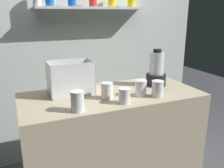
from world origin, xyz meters
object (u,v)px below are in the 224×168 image
Objects in this scene: carrot_display_bin at (72,84)px; blender_pitcher at (156,71)px; juice_cup_orange_left at (107,91)px; juice_cup_pomegranate_right at (141,89)px; juice_cup_beet_middle at (125,97)px; juice_cup_mango_far_right at (158,89)px; juice_cup_carrot_far_left at (77,102)px.

carrot_display_bin is 1.07× the size of blender_pitcher.
carrot_display_bin is 0.30m from juice_cup_orange_left.
juice_cup_pomegranate_right is at bearing -8.69° from juice_cup_orange_left.
carrot_display_bin is at bearing 129.27° from juice_cup_beet_middle.
juice_cup_beet_middle is 0.21m from juice_cup_pomegranate_right.
juice_cup_pomegranate_right is 0.99× the size of juice_cup_mango_far_right.
juice_cup_carrot_far_left is 1.10× the size of juice_cup_mango_far_right.
carrot_display_bin is 0.45m from juice_cup_beet_middle.
juice_cup_pomegranate_right reaches higher than juice_cup_orange_left.
juice_cup_orange_left is (0.21, -0.21, -0.03)m from carrot_display_bin.
juice_cup_carrot_far_left reaches higher than juice_cup_orange_left.
juice_cup_carrot_far_left is 0.63m from juice_cup_mango_far_right.
juice_cup_orange_left is 0.97× the size of juice_cup_mango_far_right.
juice_cup_pomegranate_right is (0.18, 0.10, 0.01)m from juice_cup_beet_middle.
juice_cup_carrot_far_left is at bearing -98.64° from carrot_display_bin.
blender_pitcher reaches higher than juice_cup_orange_left.
juice_cup_carrot_far_left is 0.34m from juice_cup_beet_middle.
carrot_display_bin is 0.36m from juice_cup_carrot_far_left.
juice_cup_pomegranate_right reaches higher than juice_cup_beet_middle.
juice_cup_mango_far_right is (0.29, 0.03, 0.01)m from juice_cup_beet_middle.
juice_cup_pomegranate_right is at bearing -28.22° from carrot_display_bin.
juice_cup_carrot_far_left is 1.11× the size of juice_cup_pomegranate_right.
juice_cup_beet_middle is at bearing 1.95° from juice_cup_carrot_far_left.
juice_cup_beet_middle is 0.88× the size of juice_cup_mango_far_right.
carrot_display_bin is 2.50× the size of juice_cup_carrot_far_left.
blender_pitcher is 2.61× the size of juice_cup_pomegranate_right.
carrot_display_bin reaches higher than juice_cup_beet_middle.
blender_pitcher is at bearing 16.15° from juice_cup_orange_left.
juice_cup_beet_middle is (0.08, -0.14, -0.01)m from juice_cup_orange_left.
carrot_display_bin is 0.73m from blender_pitcher.
carrot_display_bin reaches higher than juice_cup_carrot_far_left.
juice_cup_carrot_far_left is at bearing -176.46° from juice_cup_mango_far_right.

